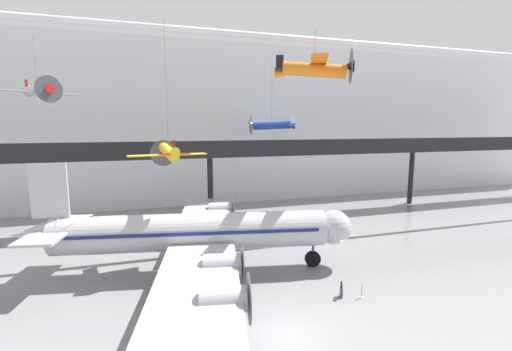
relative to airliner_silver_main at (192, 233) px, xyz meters
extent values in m
plane|color=gray|center=(4.03, -9.92, -3.26)|extent=(260.00, 260.00, 0.00)
cube|color=white|center=(4.03, 24.75, 8.52)|extent=(140.00, 3.00, 23.57)
cube|color=black|center=(4.03, 14.20, 5.12)|extent=(110.00, 3.20, 0.90)
cube|color=black|center=(4.03, 12.66, 6.12)|extent=(110.00, 0.12, 1.10)
cylinder|color=black|center=(4.03, 15.16, 0.71)|extent=(0.70, 0.70, 7.93)
cylinder|color=black|center=(34.28, 15.16, 0.71)|extent=(0.70, 0.70, 7.93)
cylinder|color=silver|center=(4.03, 7.58, 17.29)|extent=(120.00, 0.60, 0.60)
cylinder|color=#B7BABF|center=(0.10, -0.02, 0.07)|extent=(21.22, 6.77, 2.93)
sphere|color=#B7BABF|center=(11.40, -2.15, 0.07)|extent=(2.87, 2.87, 2.87)
cone|color=#B7BABF|center=(-11.35, 2.14, 0.29)|extent=(4.24, 3.35, 2.70)
cube|color=navy|center=(0.10, -0.02, 0.36)|extent=(19.79, 6.56, 0.26)
cube|color=#B7BABF|center=(2.34, 7.90, -0.59)|extent=(7.30, 14.13, 0.28)
cube|color=#B7BABF|center=(-0.69, -8.21, -0.59)|extent=(7.30, 14.13, 0.28)
cylinder|color=#B7BABF|center=(3.23, 4.72, -0.54)|extent=(2.66, 1.83, 1.41)
cylinder|color=#4C4C51|center=(4.56, 4.47, -0.54)|extent=(0.55, 2.64, 2.67)
cylinder|color=#B7BABF|center=(4.08, 9.21, -0.54)|extent=(2.66, 1.83, 1.41)
cylinder|color=#4C4C51|center=(5.40, 8.96, -0.54)|extent=(0.55, 2.64, 2.67)
cylinder|color=#B7BABF|center=(1.30, -5.57, -0.54)|extent=(2.66, 1.83, 1.41)
cylinder|color=#4C4C51|center=(2.62, -5.82, -0.54)|extent=(0.55, 2.64, 2.67)
cylinder|color=#B7BABF|center=(0.45, -10.07, -0.54)|extent=(2.66, 1.83, 1.41)
cylinder|color=#4C4C51|center=(1.77, -10.32, -0.54)|extent=(0.55, 2.64, 2.67)
cube|color=#B7BABF|center=(-10.20, 1.92, 3.59)|extent=(2.68, 0.69, 4.10)
cube|color=#B7BABF|center=(-9.91, 1.87, 0.66)|extent=(4.05, 7.98, 0.20)
cylinder|color=#4C4C51|center=(9.72, -1.83, -2.00)|extent=(0.20, 0.20, 1.21)
cylinder|color=black|center=(9.72, -1.83, -2.61)|extent=(1.35, 0.61, 1.30)
cylinder|color=#4C4C51|center=(0.77, 2.24, -2.00)|extent=(0.20, 0.20, 1.21)
cylinder|color=black|center=(0.77, 2.24, -2.61)|extent=(1.35, 0.61, 1.30)
cylinder|color=#4C4C51|center=(-0.09, -2.37, -2.00)|extent=(0.20, 0.20, 1.21)
cylinder|color=black|center=(-0.09, -2.37, -2.61)|extent=(1.35, 0.61, 1.30)
cylinder|color=#1E4CAD|center=(12.99, 17.74, 8.43)|extent=(5.06, 3.21, 1.25)
cone|color=white|center=(10.60, 18.92, 8.53)|extent=(1.18, 1.22, 0.95)
cylinder|color=#4C4C51|center=(10.44, 19.00, 8.54)|extent=(1.25, 2.47, 2.74)
cone|color=#1E4CAD|center=(15.22, 16.65, 8.33)|extent=(1.65, 1.42, 0.95)
cube|color=#1E4CAD|center=(12.71, 17.88, 8.11)|extent=(4.51, 7.44, 0.10)
cube|color=white|center=(15.49, 16.51, 9.06)|extent=(0.58, 0.33, 1.26)
cube|color=white|center=(15.49, 16.51, 8.43)|extent=(1.77, 2.73, 0.06)
cylinder|color=slate|center=(12.99, 17.74, 12.90)|extent=(0.04, 0.04, 7.89)
cylinder|color=yellow|center=(-1.42, 2.87, 6.23)|extent=(1.50, 4.45, 1.38)
cone|color=red|center=(-1.74, 5.10, 5.97)|extent=(0.89, 0.82, 0.80)
cylinder|color=#4C4C51|center=(-1.77, 5.26, 5.95)|extent=(2.30, 0.37, 2.32)
cone|color=yellow|center=(-1.12, 0.80, 6.47)|extent=(0.92, 1.33, 0.88)
cube|color=yellow|center=(-1.46, 3.13, 5.96)|extent=(6.58, 1.96, 0.10)
cube|color=red|center=(-1.09, 0.54, 6.76)|extent=(0.13, 0.53, 1.07)
cube|color=red|center=(-1.09, 0.54, 6.23)|extent=(2.37, 0.85, 0.06)
cylinder|color=slate|center=(-1.42, 2.87, 11.71)|extent=(0.04, 0.04, 10.06)
cylinder|color=silver|center=(-13.33, 13.06, 11.94)|extent=(3.55, 4.40, 1.19)
cone|color=red|center=(-11.89, 11.07, 11.82)|extent=(1.16, 1.14, 0.87)
cylinder|color=#4C4C51|center=(-11.79, 10.93, 11.82)|extent=(2.07, 1.51, 2.53)
cone|color=silver|center=(-14.67, 14.91, 12.04)|extent=(1.43, 1.53, 0.88)
cube|color=silver|center=(-13.17, 12.83, 11.64)|extent=(6.41, 5.08, 0.10)
cube|color=red|center=(-14.84, 15.14, 12.52)|extent=(0.38, 0.50, 1.17)
cube|color=red|center=(-14.84, 15.14, 11.94)|extent=(2.38, 1.94, 0.06)
cylinder|color=slate|center=(-13.33, 13.06, 14.71)|extent=(0.04, 0.04, 4.57)
cylinder|color=orange|center=(11.66, 2.62, 13.38)|extent=(5.75, 3.59, 1.67)
cone|color=black|center=(14.37, 1.32, 13.64)|extent=(1.32, 1.38, 1.07)
cylinder|color=#4C4C51|center=(14.55, 1.23, 13.66)|extent=(1.38, 2.80, 3.09)
cone|color=orange|center=(9.14, 3.84, 13.14)|extent=(1.90, 1.61, 1.14)
cube|color=orange|center=(11.97, 2.47, 13.95)|extent=(5.02, 8.41, 0.10)
cube|color=black|center=(8.83, 3.99, 14.09)|extent=(0.66, 0.36, 1.43)
cube|color=black|center=(8.83, 3.99, 13.38)|extent=(1.97, 3.09, 0.06)
cylinder|color=slate|center=(11.66, 2.62, 15.48)|extent=(0.04, 0.04, 3.02)
cylinder|color=#B2B5BA|center=(10.54, -7.63, -3.24)|extent=(0.36, 0.36, 0.04)
cylinder|color=#B2B5BA|center=(10.54, -7.63, -2.75)|extent=(0.07, 0.07, 0.95)
sphere|color=#B2B5BA|center=(10.54, -7.63, -2.23)|extent=(0.10, 0.10, 0.10)
cube|color=#4C4C51|center=(9.27, -7.11, -2.91)|extent=(0.30, 0.43, 0.70)
cube|color=#232326|center=(9.27, -7.11, -2.38)|extent=(0.33, 0.73, 0.73)
camera|label=1|loc=(-2.79, -26.46, 8.41)|focal=24.00mm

